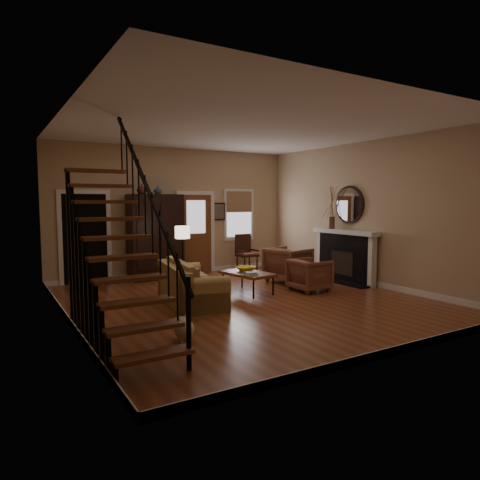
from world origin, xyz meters
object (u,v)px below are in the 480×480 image
coffee_table (247,283)px  armchair_left (310,275)px  armchair_right (288,265)px  floor_lamp (183,258)px  side_chair (247,253)px  sofa (191,284)px  armoire (155,237)px

coffee_table → armchair_left: 1.37m
armchair_left → armchair_right: 1.09m
floor_lamp → side_chair: floor_lamp is taller
armchair_left → side_chair: bearing=-3.9°
floor_lamp → sofa: bearing=-106.2°
coffee_table → armchair_right: (1.49, 0.55, 0.20)m
armoire → armchair_left: 3.94m
coffee_table → side_chair: bearing=58.4°
armchair_left → floor_lamp: size_ratio=0.55×
coffee_table → side_chair: size_ratio=1.13×
coffee_table → floor_lamp: (-1.06, 0.96, 0.48)m
side_chair → floor_lamp: bearing=-150.7°
armchair_right → coffee_table: bearing=97.1°
sofa → floor_lamp: bearing=82.4°
armoire → sofa: armoire is taller
sofa → floor_lamp: floor_lamp is taller
floor_lamp → armchair_left: bearing=-32.1°
armoire → armchair_right: bearing=-37.9°
side_chair → sofa: bearing=-137.6°
sofa → armchair_left: (2.68, -0.26, -0.02)m
sofa → armoire: bearing=92.2°
armoire → floor_lamp: armoire is taller
coffee_table → armchair_left: size_ratio=1.51×
side_chair → armchair_right: bearing=-88.9°
armchair_right → side_chair: side_chair is taller
armoire → sofa: 2.91m
armoire → floor_lamp: (0.04, -1.61, -0.35)m
armoire → armchair_left: bearing=-52.4°
armchair_left → side_chair: side_chair is taller
side_chair → armoire: bearing=175.5°
armoire → coffee_table: 2.91m
armchair_left → armchair_right: (0.22, 1.06, 0.07)m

